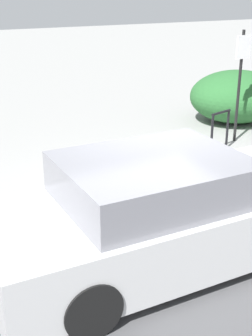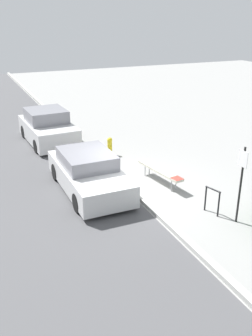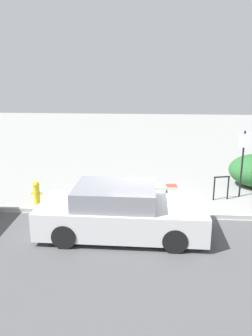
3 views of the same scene
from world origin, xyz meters
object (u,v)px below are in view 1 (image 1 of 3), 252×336
Objects in this scene: bench at (110,155)px; parked_car_near at (162,213)px; bike_rack at (220,127)px; sign_post at (240,76)px.

parked_car_near is (-0.52, -2.50, 0.15)m from bench.
bike_rack is 1.19m from sign_post.
bench is 2.61m from bike_rack.
parked_car_near is at bearing -140.00° from sign_post.
bike_rack reaches higher than bench.
parked_car_near is at bearing -109.93° from bench.
sign_post is 0.54× the size of parked_car_near.
parked_car_near reaches higher than bench.
bike_rack is 0.19× the size of parked_car_near.
sign_post is (3.30, 0.71, 0.92)m from bench.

